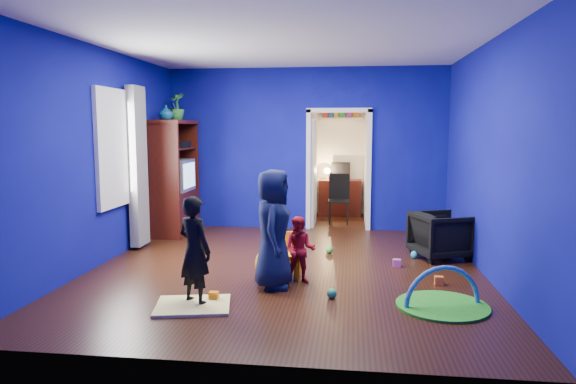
# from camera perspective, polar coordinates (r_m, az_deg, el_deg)

# --- Properties ---
(floor) EXTENTS (5.00, 5.50, 0.01)m
(floor) POSITION_cam_1_polar(r_m,az_deg,el_deg) (6.79, -0.24, -8.52)
(floor) COLOR black
(floor) RESTS_ON ground
(ceiling) EXTENTS (5.00, 5.50, 0.01)m
(ceiling) POSITION_cam_1_polar(r_m,az_deg,el_deg) (6.62, -0.25, 16.43)
(ceiling) COLOR white
(ceiling) RESTS_ON wall_back
(wall_back) EXTENTS (5.00, 0.02, 2.90)m
(wall_back) POSITION_cam_1_polar(r_m,az_deg,el_deg) (9.28, 1.94, 4.78)
(wall_back) COLOR #0A0B77
(wall_back) RESTS_ON floor
(wall_front) EXTENTS (5.00, 0.02, 2.90)m
(wall_front) POSITION_cam_1_polar(r_m,az_deg,el_deg) (3.84, -5.52, 1.40)
(wall_front) COLOR #0A0B77
(wall_front) RESTS_ON floor
(wall_left) EXTENTS (0.02, 5.50, 2.90)m
(wall_left) POSITION_cam_1_polar(r_m,az_deg,el_deg) (7.30, -20.15, 3.71)
(wall_left) COLOR #0A0B77
(wall_left) RESTS_ON floor
(wall_right) EXTENTS (0.02, 5.50, 2.90)m
(wall_right) POSITION_cam_1_polar(r_m,az_deg,el_deg) (6.70, 21.51, 3.38)
(wall_right) COLOR #0A0B77
(wall_right) RESTS_ON floor
(alcove) EXTENTS (1.00, 1.75, 2.50)m
(alcove) POSITION_cam_1_polar(r_m,az_deg,el_deg) (10.12, 5.78, 3.81)
(alcove) COLOR silver
(alcove) RESTS_ON floor
(armchair) EXTENTS (0.93, 0.91, 0.66)m
(armchair) POSITION_cam_1_polar(r_m,az_deg,el_deg) (7.57, 16.63, -4.62)
(armchair) COLOR black
(armchair) RESTS_ON floor
(child_black) EXTENTS (0.50, 0.45, 1.14)m
(child_black) POSITION_cam_1_polar(r_m,az_deg,el_deg) (5.43, -10.33, -6.40)
(child_black) COLOR black
(child_black) RESTS_ON floor
(child_navy) EXTENTS (0.47, 0.69, 1.37)m
(child_navy) POSITION_cam_1_polar(r_m,az_deg,el_deg) (5.87, -1.66, -4.12)
(child_navy) COLOR #0E1435
(child_navy) RESTS_ON floor
(toddler_red) EXTENTS (0.41, 0.32, 0.80)m
(toddler_red) POSITION_cam_1_polar(r_m,az_deg,el_deg) (6.10, 1.32, -6.46)
(toddler_red) COLOR red
(toddler_red) RESTS_ON floor
(vase) EXTENTS (0.31, 0.31, 0.24)m
(vase) POSITION_cam_1_polar(r_m,az_deg,el_deg) (8.76, -13.40, 8.59)
(vase) COLOR #0D556E
(vase) RESTS_ON tv_armoire
(potted_plant) EXTENTS (0.35, 0.35, 0.48)m
(potted_plant) POSITION_cam_1_polar(r_m,az_deg,el_deg) (9.25, -12.28, 9.25)
(potted_plant) COLOR #328B33
(potted_plant) RESTS_ON tv_armoire
(tv_armoire) EXTENTS (0.58, 1.14, 1.96)m
(tv_armoire) POSITION_cam_1_polar(r_m,az_deg,el_deg) (9.08, -12.54, 1.59)
(tv_armoire) COLOR #3F0F0A
(tv_armoire) RESTS_ON floor
(crt_tv) EXTENTS (0.46, 0.70, 0.54)m
(crt_tv) POSITION_cam_1_polar(r_m,az_deg,el_deg) (9.06, -12.31, 1.84)
(crt_tv) COLOR silver
(crt_tv) RESTS_ON tv_armoire
(yellow_blanket) EXTENTS (0.86, 0.74, 0.03)m
(yellow_blanket) POSITION_cam_1_polar(r_m,az_deg,el_deg) (5.49, -10.52, -12.30)
(yellow_blanket) COLOR #F2E07A
(yellow_blanket) RESTS_ON floor
(hopper_ball) EXTENTS (0.42, 0.42, 0.42)m
(hopper_ball) POSITION_cam_1_polar(r_m,az_deg,el_deg) (6.23, -1.74, -7.94)
(hopper_ball) COLOR yellow
(hopper_ball) RESTS_ON floor
(kid_chair) EXTENTS (0.33, 0.33, 0.50)m
(kid_chair) POSITION_cam_1_polar(r_m,az_deg,el_deg) (6.34, 0.15, -7.30)
(kid_chair) COLOR yellow
(kid_chair) RESTS_ON floor
(play_mat) EXTENTS (0.94, 0.94, 0.03)m
(play_mat) POSITION_cam_1_polar(r_m,az_deg,el_deg) (5.64, 16.77, -12.00)
(play_mat) COLOR green
(play_mat) RESTS_ON floor
(toy_arch) EXTENTS (0.82, 0.30, 0.84)m
(toy_arch) POSITION_cam_1_polar(r_m,az_deg,el_deg) (5.63, 16.77, -11.93)
(toy_arch) COLOR #3F8CD8
(toy_arch) RESTS_ON floor
(window_left) EXTENTS (0.03, 0.95, 1.55)m
(window_left) POSITION_cam_1_polar(r_m,az_deg,el_deg) (7.60, -18.87, 4.64)
(window_left) COLOR white
(window_left) RESTS_ON wall_left
(curtain) EXTENTS (0.14, 0.42, 2.40)m
(curtain) POSITION_cam_1_polar(r_m,az_deg,el_deg) (8.07, -16.35, 2.72)
(curtain) COLOR slate
(curtain) RESTS_ON floor
(doorway) EXTENTS (1.16, 0.10, 2.10)m
(doorway) POSITION_cam_1_polar(r_m,az_deg,el_deg) (9.27, 5.63, 2.27)
(doorway) COLOR white
(doorway) RESTS_ON floor
(study_desk) EXTENTS (0.88, 0.44, 0.75)m
(study_desk) POSITION_cam_1_polar(r_m,az_deg,el_deg) (10.84, 5.80, -0.61)
(study_desk) COLOR #3D140A
(study_desk) RESTS_ON floor
(desk_monitor) EXTENTS (0.40, 0.05, 0.32)m
(desk_monitor) POSITION_cam_1_polar(r_m,az_deg,el_deg) (10.90, 5.86, 2.47)
(desk_monitor) COLOR black
(desk_monitor) RESTS_ON study_desk
(desk_lamp) EXTENTS (0.14, 0.14, 0.14)m
(desk_lamp) POSITION_cam_1_polar(r_m,az_deg,el_deg) (10.85, 4.37, 2.36)
(desk_lamp) COLOR #FFD88C
(desk_lamp) RESTS_ON study_desk
(folding_chair) EXTENTS (0.40, 0.40, 0.92)m
(folding_chair) POSITION_cam_1_polar(r_m,az_deg,el_deg) (9.88, 5.68, -0.87)
(folding_chair) COLOR black
(folding_chair) RESTS_ON floor
(book_shelf) EXTENTS (0.88, 0.24, 0.04)m
(book_shelf) POSITION_cam_1_polar(r_m,az_deg,el_deg) (10.85, 5.93, 8.10)
(book_shelf) COLOR white
(book_shelf) RESTS_ON study_desk
(toy_0) EXTENTS (0.10, 0.08, 0.10)m
(toy_0) POSITION_cam_1_polar(r_m,az_deg,el_deg) (6.36, 16.43, -9.42)
(toy_0) COLOR orange
(toy_0) RESTS_ON floor
(toy_1) EXTENTS (0.11, 0.11, 0.11)m
(toy_1) POSITION_cam_1_polar(r_m,az_deg,el_deg) (7.52, 13.88, -6.75)
(toy_1) COLOR #2599D1
(toy_1) RESTS_ON floor
(toy_2) EXTENTS (0.10, 0.08, 0.10)m
(toy_2) POSITION_cam_1_polar(r_m,az_deg,el_deg) (5.62, -8.24, -11.41)
(toy_2) COLOR orange
(toy_2) RESTS_ON floor
(toy_3) EXTENTS (0.11, 0.11, 0.11)m
(toy_3) POSITION_cam_1_polar(r_m,az_deg,el_deg) (7.59, 4.61, -6.42)
(toy_3) COLOR green
(toy_3) RESTS_ON floor
(toy_4) EXTENTS (0.10, 0.08, 0.10)m
(toy_4) POSITION_cam_1_polar(r_m,az_deg,el_deg) (7.02, 11.99, -7.72)
(toy_4) COLOR #D951B1
(toy_4) RESTS_ON floor
(toy_5) EXTENTS (0.11, 0.11, 0.11)m
(toy_5) POSITION_cam_1_polar(r_m,az_deg,el_deg) (5.68, 4.90, -11.12)
(toy_5) COLOR green
(toy_5) RESTS_ON floor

